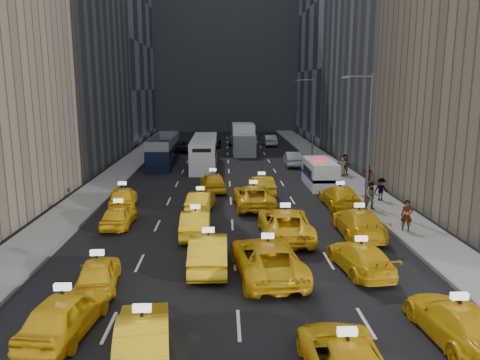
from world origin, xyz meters
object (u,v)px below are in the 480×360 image
object	(u,v)px
double_decker	(164,151)
pedestrian_0	(407,216)
box_truck	(243,139)
taxi_2	(346,360)
taxi_3	(457,322)
taxi_0	(65,314)
city_bus	(204,152)
taxi_1	(143,337)
nypd_van	(320,174)

from	to	relation	value
double_decker	pedestrian_0	size ratio (longest dim) A/B	5.92
box_truck	pedestrian_0	size ratio (longest dim) A/B	4.60
taxi_2	double_decker	world-z (taller)	double_decker
taxi_3	box_truck	distance (m)	43.75
double_decker	taxi_2	bearing A→B (deg)	-80.13
double_decker	box_truck	distance (m)	12.05
taxi_0	pedestrian_0	size ratio (longest dim) A/B	2.48
taxi_0	taxi_2	size ratio (longest dim) A/B	0.91
taxi_0	city_bus	size ratio (longest dim) A/B	0.37
taxi_1	taxi_3	world-z (taller)	taxi_1
double_decker	pedestrian_0	distance (m)	29.05
nypd_van	double_decker	xyz separation A→B (m)	(-14.24, 11.27, 0.41)
taxi_0	taxi_1	size ratio (longest dim) A/B	0.98
taxi_3	nypd_van	size ratio (longest dim) A/B	0.82
taxi_2	double_decker	xyz separation A→B (m)	(-9.72, 37.17, 0.81)
city_bus	taxi_2	bearing A→B (deg)	-73.75
taxi_0	taxi_3	size ratio (longest dim) A/B	0.94
city_bus	box_truck	bearing A→B (deg)	72.54
nypd_van	pedestrian_0	distance (m)	12.77
taxi_3	box_truck	world-z (taller)	box_truck
taxi_3	pedestrian_0	bearing A→B (deg)	-107.62
city_bus	double_decker	bearing A→B (deg)	172.80
taxi_1	box_truck	distance (m)	44.41
taxi_2	pedestrian_0	distance (m)	15.05
taxi_1	taxi_3	xyz separation A→B (m)	(10.05, 0.69, -0.05)
taxi_1	box_truck	bearing A→B (deg)	-103.71
city_bus	nypd_van	bearing A→B (deg)	-37.84
box_truck	nypd_van	bearing A→B (deg)	-82.29
taxi_0	nypd_van	size ratio (longest dim) A/B	0.77
nypd_van	box_truck	world-z (taller)	box_truck
pedestrian_0	box_truck	bearing A→B (deg)	125.29
taxi_1	taxi_0	bearing A→B (deg)	-35.85
nypd_van	pedestrian_0	size ratio (longest dim) A/B	3.22
nypd_van	taxi_3	bearing A→B (deg)	-95.81
box_truck	pedestrian_0	world-z (taller)	box_truck
taxi_1	double_decker	bearing A→B (deg)	-91.25
taxi_0	box_truck	distance (m)	43.28
taxi_3	pedestrian_0	distance (m)	11.68
taxi_0	nypd_van	distance (m)	26.58
city_bus	box_truck	xyz separation A→B (m)	(4.43, 9.42, 0.28)
nypd_van	taxi_0	bearing A→B (deg)	-124.93
taxi_3	box_truck	bearing A→B (deg)	-87.29
taxi_0	city_bus	xyz separation A→B (m)	(3.35, 33.14, 0.74)
taxi_2	city_bus	size ratio (longest dim) A/B	0.40
city_bus	pedestrian_0	world-z (taller)	city_bus
taxi_1	taxi_2	distance (m)	6.02
taxi_0	taxi_1	distance (m)	3.27
taxi_1	nypd_van	size ratio (longest dim) A/B	0.78
taxi_2	city_bus	bearing A→B (deg)	-82.59
taxi_2	nypd_van	xyz separation A→B (m)	(4.52, 25.91, 0.40)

